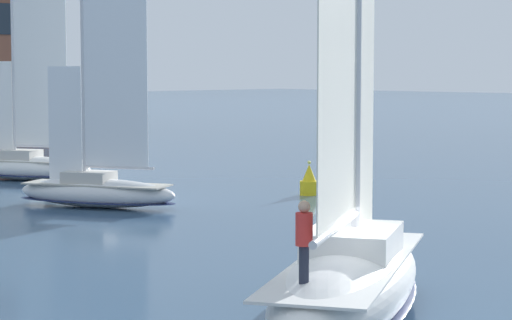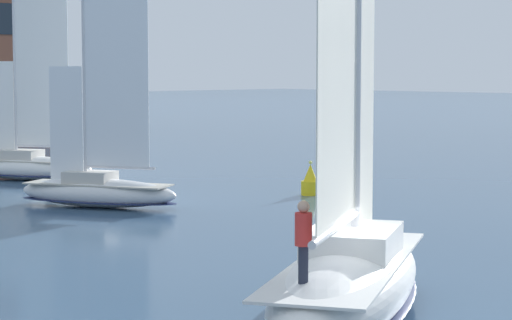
% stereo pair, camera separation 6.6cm
% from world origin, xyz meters
% --- Properties ---
extents(sailboat_main, '(10.02, 7.39, 13.68)m').
position_xyz_m(sailboat_main, '(0.01, 0.01, 1.08)').
color(sailboat_main, white).
rests_on(sailboat_main, ground).
extents(sailboat_moored_mid_channel, '(5.00, 7.19, 9.73)m').
position_xyz_m(sailboat_moored_mid_channel, '(6.79, 19.54, 0.81)').
color(sailboat_moored_mid_channel, silver).
rests_on(sailboat_moored_mid_channel, ground).
extents(sailboat_moored_far_slip, '(5.39, 7.53, 10.24)m').
position_xyz_m(sailboat_moored_far_slip, '(10.07, 30.60, 0.85)').
color(sailboat_moored_far_slip, white).
rests_on(sailboat_moored_far_slip, ground).
extents(channel_buoy, '(0.84, 0.84, 1.56)m').
position_xyz_m(channel_buoy, '(16.05, 16.20, 0.61)').
color(channel_buoy, yellow).
rests_on(channel_buoy, ground).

